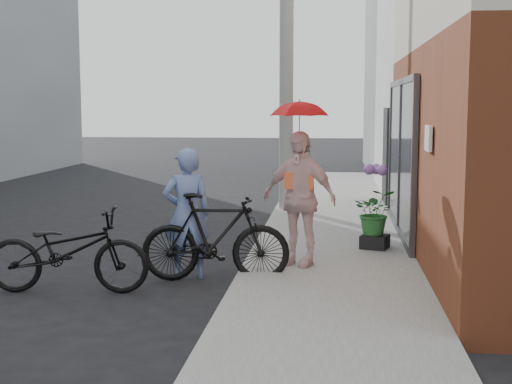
% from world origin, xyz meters
% --- Properties ---
extents(ground, '(80.00, 80.00, 0.00)m').
position_xyz_m(ground, '(0.00, 0.00, 0.00)').
color(ground, black).
rests_on(ground, ground).
extents(sidewalk, '(2.20, 24.00, 0.12)m').
position_xyz_m(sidewalk, '(2.10, 2.00, 0.06)').
color(sidewalk, gray).
rests_on(sidewalk, ground).
extents(curb, '(0.12, 24.00, 0.12)m').
position_xyz_m(curb, '(0.94, 2.00, 0.06)').
color(curb, '#9E9E99').
rests_on(curb, ground).
extents(east_building_far, '(8.00, 8.00, 7.00)m').
position_xyz_m(east_building_far, '(7.20, 16.00, 3.50)').
color(east_building_far, gray).
rests_on(east_building_far, ground).
extents(utility_pole, '(0.28, 0.28, 7.00)m').
position_xyz_m(utility_pole, '(1.10, 6.00, 3.50)').
color(utility_pole, '#9E9E99').
rests_on(utility_pole, ground).
extents(officer, '(0.70, 0.57, 1.67)m').
position_xyz_m(officer, '(0.21, 0.48, 0.84)').
color(officer, '#6A81BD').
rests_on(officer, ground).
extents(bike_left, '(1.97, 0.82, 1.01)m').
position_xyz_m(bike_left, '(-1.04, -0.38, 0.50)').
color(bike_left, black).
rests_on(bike_left, ground).
extents(bike_right, '(1.89, 0.67, 1.12)m').
position_xyz_m(bike_right, '(0.60, 0.35, 0.56)').
color(bike_right, black).
rests_on(bike_right, ground).
extents(kimono_woman, '(1.12, 0.80, 1.76)m').
position_xyz_m(kimono_woman, '(1.62, 0.90, 1.00)').
color(kimono_woman, '#FFD5D6').
rests_on(kimono_woman, sidewalk).
extents(parasol, '(0.75, 0.75, 0.66)m').
position_xyz_m(parasol, '(1.62, 0.90, 2.21)').
color(parasol, red).
rests_on(parasol, kimono_woman).
extents(planter, '(0.47, 0.47, 0.20)m').
position_xyz_m(planter, '(2.68, 2.08, 0.22)').
color(planter, black).
rests_on(planter, sidewalk).
extents(potted_plant, '(0.62, 0.54, 0.69)m').
position_xyz_m(potted_plant, '(2.68, 2.08, 0.66)').
color(potted_plant, '#2D7133').
rests_on(potted_plant, planter).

